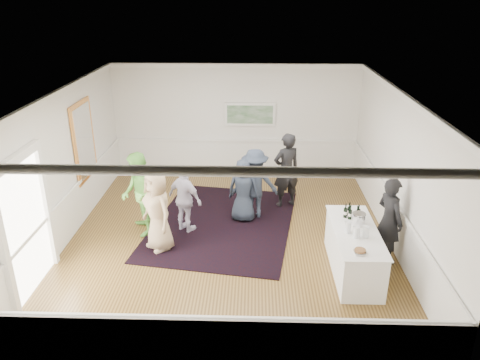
{
  "coord_description": "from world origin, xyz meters",
  "views": [
    {
      "loc": [
        0.53,
        -9.03,
        5.12
      ],
      "look_at": [
        0.24,
        0.2,
        1.31
      ],
      "focal_mm": 35.0,
      "sensor_mm": 36.0,
      "label": 1
    }
  ],
  "objects_px": {
    "nut_bowl": "(360,252)",
    "guest_dark_a": "(255,184)",
    "bartender": "(389,220)",
    "ice_bucket": "(359,219)",
    "guest_navy": "(243,190)",
    "guest_tan": "(158,210)",
    "guest_dark_b": "(286,170)",
    "guest_green": "(139,194)",
    "serving_table": "(354,251)",
    "guest_lilac": "(185,199)"
  },
  "relations": [
    {
      "from": "guest_lilac",
      "to": "guest_dark_b",
      "type": "relative_size",
      "value": 0.83
    },
    {
      "from": "guest_navy",
      "to": "ice_bucket",
      "type": "xyz_separation_m",
      "value": [
        2.26,
        -1.88,
        0.24
      ]
    },
    {
      "from": "guest_tan",
      "to": "guest_dark_b",
      "type": "bearing_deg",
      "value": 87.61
    },
    {
      "from": "bartender",
      "to": "guest_navy",
      "type": "distance_m",
      "value": 3.36
    },
    {
      "from": "serving_table",
      "to": "guest_navy",
      "type": "bearing_deg",
      "value": 135.92
    },
    {
      "from": "guest_lilac",
      "to": "guest_dark_a",
      "type": "distance_m",
      "value": 1.72
    },
    {
      "from": "guest_dark_a",
      "to": "nut_bowl",
      "type": "relative_size",
      "value": 7.31
    },
    {
      "from": "serving_table",
      "to": "ice_bucket",
      "type": "relative_size",
      "value": 8.42
    },
    {
      "from": "nut_bowl",
      "to": "ice_bucket",
      "type": "bearing_deg",
      "value": 80.2
    },
    {
      "from": "guest_dark_a",
      "to": "guest_dark_b",
      "type": "distance_m",
      "value": 1.01
    },
    {
      "from": "serving_table",
      "to": "guest_dark_a",
      "type": "height_order",
      "value": "guest_dark_a"
    },
    {
      "from": "guest_tan",
      "to": "guest_lilac",
      "type": "height_order",
      "value": "guest_tan"
    },
    {
      "from": "guest_tan",
      "to": "guest_green",
      "type": "xyz_separation_m",
      "value": [
        -0.54,
        0.66,
        0.06
      ]
    },
    {
      "from": "guest_tan",
      "to": "guest_lilac",
      "type": "bearing_deg",
      "value": 109.19
    },
    {
      "from": "guest_lilac",
      "to": "guest_dark_b",
      "type": "distance_m",
      "value": 2.71
    },
    {
      "from": "guest_tan",
      "to": "ice_bucket",
      "type": "distance_m",
      "value": 4.02
    },
    {
      "from": "guest_dark_b",
      "to": "guest_navy",
      "type": "relative_size",
      "value": 1.25
    },
    {
      "from": "serving_table",
      "to": "bartender",
      "type": "height_order",
      "value": "bartender"
    },
    {
      "from": "guest_navy",
      "to": "guest_tan",
      "type": "bearing_deg",
      "value": 49.25
    },
    {
      "from": "ice_bucket",
      "to": "nut_bowl",
      "type": "distance_m",
      "value": 1.07
    },
    {
      "from": "guest_lilac",
      "to": "guest_dark_a",
      "type": "xyz_separation_m",
      "value": [
        1.54,
        0.77,
        0.06
      ]
    },
    {
      "from": "nut_bowl",
      "to": "guest_dark_a",
      "type": "bearing_deg",
      "value": 120.22
    },
    {
      "from": "guest_tan",
      "to": "guest_lilac",
      "type": "distance_m",
      "value": 0.91
    },
    {
      "from": "guest_lilac",
      "to": "guest_dark_b",
      "type": "bearing_deg",
      "value": -113.76
    },
    {
      "from": "bartender",
      "to": "guest_lilac",
      "type": "relative_size",
      "value": 1.13
    },
    {
      "from": "serving_table",
      "to": "guest_lilac",
      "type": "relative_size",
      "value": 1.39
    },
    {
      "from": "ice_bucket",
      "to": "guest_navy",
      "type": "bearing_deg",
      "value": 140.27
    },
    {
      "from": "bartender",
      "to": "guest_navy",
      "type": "xyz_separation_m",
      "value": [
        -2.91,
        1.67,
        -0.13
      ]
    },
    {
      "from": "guest_navy",
      "to": "nut_bowl",
      "type": "bearing_deg",
      "value": 136.33
    },
    {
      "from": "guest_dark_b",
      "to": "ice_bucket",
      "type": "height_order",
      "value": "guest_dark_b"
    },
    {
      "from": "guest_navy",
      "to": "nut_bowl",
      "type": "xyz_separation_m",
      "value": [
        2.07,
        -2.93,
        0.16
      ]
    },
    {
      "from": "guest_dark_b",
      "to": "guest_navy",
      "type": "bearing_deg",
      "value": 13.85
    },
    {
      "from": "guest_tan",
      "to": "guest_lilac",
      "type": "xyz_separation_m",
      "value": [
        0.45,
        0.78,
        -0.09
      ]
    },
    {
      "from": "guest_dark_a",
      "to": "guest_dark_b",
      "type": "xyz_separation_m",
      "value": [
        0.77,
        0.64,
        0.1
      ]
    },
    {
      "from": "bartender",
      "to": "ice_bucket",
      "type": "bearing_deg",
      "value": 81.02
    },
    {
      "from": "guest_dark_b",
      "to": "guest_dark_a",
      "type": "bearing_deg",
      "value": 14.84
    },
    {
      "from": "bartender",
      "to": "guest_dark_b",
      "type": "bearing_deg",
      "value": 10.45
    },
    {
      "from": "guest_dark_a",
      "to": "guest_tan",
      "type": "bearing_deg",
      "value": 31.87
    },
    {
      "from": "bartender",
      "to": "guest_dark_b",
      "type": "xyz_separation_m",
      "value": [
        -1.87,
        2.49,
        0.06
      ]
    },
    {
      "from": "guest_dark_b",
      "to": "nut_bowl",
      "type": "height_order",
      "value": "guest_dark_b"
    },
    {
      "from": "guest_dark_b",
      "to": "nut_bowl",
      "type": "distance_m",
      "value": 3.89
    },
    {
      "from": "guest_green",
      "to": "ice_bucket",
      "type": "relative_size",
      "value": 7.21
    },
    {
      "from": "guest_tan",
      "to": "ice_bucket",
      "type": "xyz_separation_m",
      "value": [
        3.99,
        -0.51,
        0.12
      ]
    },
    {
      "from": "guest_lilac",
      "to": "guest_green",
      "type": "bearing_deg",
      "value": 41.97
    },
    {
      "from": "guest_navy",
      "to": "guest_green",
      "type": "bearing_deg",
      "value": 28.28
    },
    {
      "from": "bartender",
      "to": "nut_bowl",
      "type": "distance_m",
      "value": 1.51
    },
    {
      "from": "guest_green",
      "to": "guest_dark_b",
      "type": "bearing_deg",
      "value": 94.25
    },
    {
      "from": "guest_green",
      "to": "nut_bowl",
      "type": "bearing_deg",
      "value": 42.39
    },
    {
      "from": "serving_table",
      "to": "guest_dark_b",
      "type": "bearing_deg",
      "value": 111.24
    },
    {
      "from": "serving_table",
      "to": "ice_bucket",
      "type": "bearing_deg",
      "value": 68.89
    }
  ]
}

